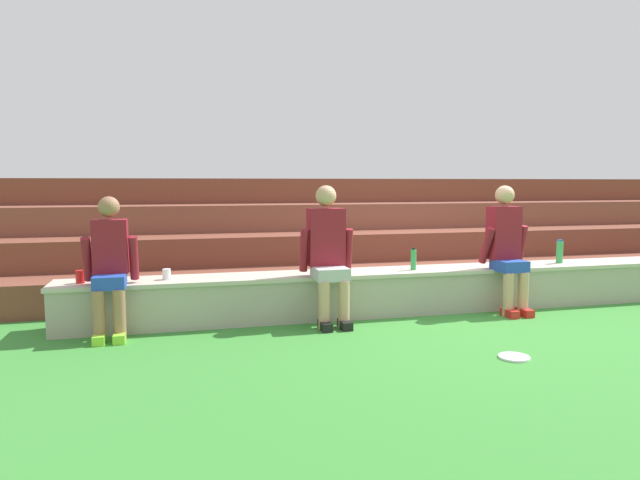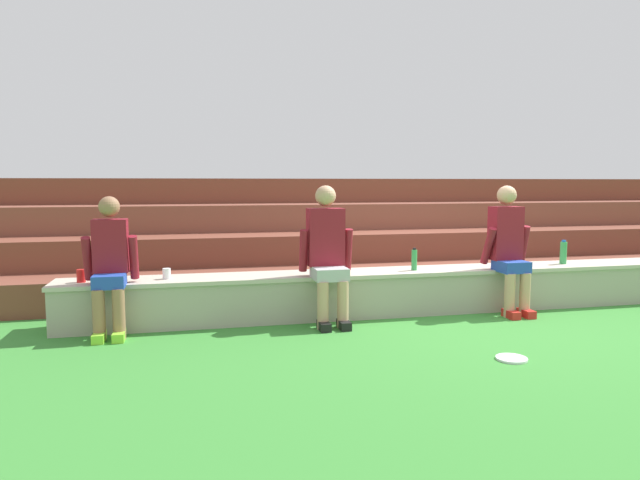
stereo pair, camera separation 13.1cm
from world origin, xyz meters
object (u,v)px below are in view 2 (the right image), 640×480
(water_bottle_center_gap, at_px, (414,260))
(frisbee, at_px, (512,359))
(person_far_left, at_px, (110,263))
(person_left_of_center, at_px, (327,252))
(person_center, at_px, (509,247))
(water_bottle_near_right, at_px, (563,253))
(plastic_cup_right_end, at_px, (167,274))
(plastic_cup_left_end, at_px, (81,276))

(water_bottle_center_gap, bearing_deg, frisbee, -85.46)
(person_far_left, relative_size, person_left_of_center, 0.93)
(person_far_left, height_order, water_bottle_center_gap, person_far_left)
(person_left_of_center, xyz_separation_m, person_center, (2.00, -0.01, -0.00))
(person_center, distance_m, water_bottle_near_right, 0.93)
(person_center, relative_size, plastic_cup_right_end, 13.17)
(water_bottle_center_gap, distance_m, water_bottle_near_right, 1.87)
(person_center, xyz_separation_m, water_bottle_near_right, (0.88, 0.28, -0.12))
(plastic_cup_right_end, distance_m, frisbee, 3.24)
(person_left_of_center, xyz_separation_m, water_bottle_center_gap, (1.01, 0.22, -0.14))
(person_left_of_center, distance_m, plastic_cup_right_end, 1.59)
(water_bottle_near_right, height_order, frisbee, water_bottle_near_right)
(water_bottle_center_gap, bearing_deg, plastic_cup_left_end, 179.65)
(plastic_cup_right_end, bearing_deg, person_far_left, -156.10)
(water_bottle_center_gap, distance_m, plastic_cup_right_end, 2.57)
(frisbee, bearing_deg, plastic_cup_left_end, 153.83)
(person_center, bearing_deg, frisbee, -120.15)
(person_left_of_center, bearing_deg, plastic_cup_left_end, 174.24)
(person_far_left, height_order, water_bottle_near_right, person_far_left)
(person_center, bearing_deg, water_bottle_center_gap, 167.27)
(person_left_of_center, relative_size, water_bottle_near_right, 4.97)
(person_far_left, bearing_deg, frisbee, -25.23)
(person_far_left, relative_size, water_bottle_near_right, 4.61)
(water_bottle_center_gap, height_order, plastic_cup_left_end, water_bottle_center_gap)
(water_bottle_center_gap, height_order, water_bottle_near_right, water_bottle_near_right)
(person_left_of_center, xyz_separation_m, frisbee, (1.15, -1.48, -0.71))
(person_left_of_center, bearing_deg, person_center, -0.22)
(person_far_left, bearing_deg, plastic_cup_right_end, 23.90)
(plastic_cup_left_end, bearing_deg, water_bottle_near_right, 0.37)
(person_left_of_center, height_order, plastic_cup_right_end, person_left_of_center)
(person_center, relative_size, plastic_cup_left_end, 11.21)
(person_left_of_center, relative_size, frisbee, 5.57)
(water_bottle_near_right, bearing_deg, frisbee, -134.79)
(plastic_cup_right_end, bearing_deg, person_center, -4.07)
(person_far_left, xyz_separation_m, plastic_cup_left_end, (-0.29, 0.21, -0.14))
(plastic_cup_left_end, bearing_deg, person_center, -3.21)
(frisbee, bearing_deg, water_bottle_center_gap, 94.54)
(plastic_cup_right_end, bearing_deg, frisbee, -32.48)
(water_bottle_center_gap, relative_size, frisbee, 0.98)
(plastic_cup_right_end, height_order, frisbee, plastic_cup_right_end)
(person_left_of_center, distance_m, frisbee, 2.00)
(person_center, bearing_deg, person_left_of_center, 179.78)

